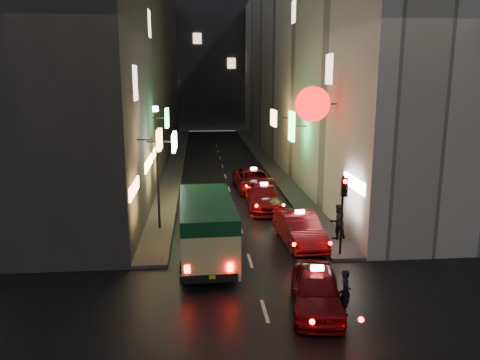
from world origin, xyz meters
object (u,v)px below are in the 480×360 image
object	(u,v)px
taxi_near	(317,287)
lamp_post	(157,160)
pedestrian_crossing	(346,289)
minibus	(207,223)
traffic_light	(343,199)

from	to	relation	value
taxi_near	lamp_post	distance (m)	11.18
taxi_near	pedestrian_crossing	world-z (taller)	taxi_near
minibus	traffic_light	world-z (taller)	traffic_light
taxi_near	pedestrian_crossing	size ratio (longest dim) A/B	3.11
lamp_post	minibus	bearing A→B (deg)	-61.28
minibus	taxi_near	distance (m)	5.98
taxi_near	pedestrian_crossing	xyz separation A→B (m)	(0.88, -0.38, 0.05)
taxi_near	traffic_light	world-z (taller)	traffic_light
lamp_post	pedestrian_crossing	bearing A→B (deg)	-53.88
minibus	taxi_near	xyz separation A→B (m)	(3.60, -4.69, -0.89)
pedestrian_crossing	lamp_post	xyz separation A→B (m)	(-6.84, 9.38, 2.85)
pedestrian_crossing	lamp_post	bearing A→B (deg)	34.94
minibus	traffic_light	size ratio (longest dim) A/B	1.81
traffic_light	lamp_post	world-z (taller)	lamp_post
minibus	traffic_light	distance (m)	5.93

